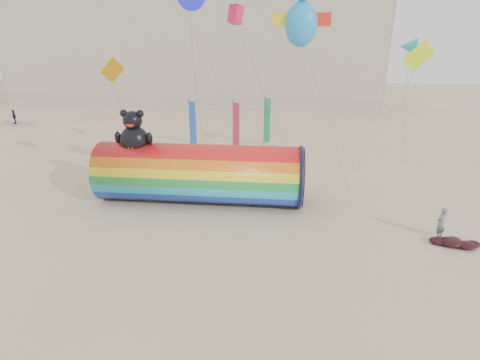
# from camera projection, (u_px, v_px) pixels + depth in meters

# --- Properties ---
(ground) EXTENTS (160.00, 160.00, 0.00)m
(ground) POSITION_uv_depth(u_px,v_px,m) (229.00, 227.00, 22.08)
(ground) COLOR #CCB58C
(ground) RESTS_ON ground
(hotel_building) EXTENTS (60.40, 15.40, 20.60)m
(hotel_building) POSITION_uv_depth(u_px,v_px,m) (193.00, 40.00, 62.37)
(hotel_building) COLOR #B7AD99
(hotel_building) RESTS_ON ground
(windsock_assembly) EXTENTS (13.56, 4.13, 6.25)m
(windsock_assembly) POSITION_uv_depth(u_px,v_px,m) (199.00, 172.00, 24.88)
(windsock_assembly) COLOR red
(windsock_assembly) RESTS_ON ground
(kite_handler) EXTENTS (0.78, 0.75, 1.80)m
(kite_handler) POSITION_uv_depth(u_px,v_px,m) (441.00, 223.00, 20.56)
(kite_handler) COLOR slate
(kite_handler) RESTS_ON ground
(fabric_bundle) EXTENTS (2.62, 1.35, 0.41)m
(fabric_bundle) POSITION_uv_depth(u_px,v_px,m) (454.00, 242.00, 20.01)
(fabric_bundle) COLOR #390A0F
(fabric_bundle) RESTS_ON ground
(festival_banners) EXTENTS (7.62, 3.25, 5.20)m
(festival_banners) POSITION_uv_depth(u_px,v_px,m) (232.00, 124.00, 36.24)
(festival_banners) COLOR #59595E
(festival_banners) RESTS_ON ground
(beachgoers) EXTENTS (75.04, 53.79, 1.83)m
(beachgoers) POSITION_uv_depth(u_px,v_px,m) (450.00, 232.00, 19.69)
(beachgoers) COLOR #33333F
(beachgoers) RESTS_ON ground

